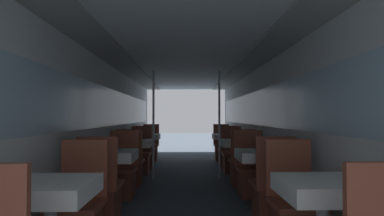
{
  "coord_description": "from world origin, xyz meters",
  "views": [
    {
      "loc": [
        -0.01,
        -1.46,
        1.2
      ],
      "look_at": [
        0.08,
        2.93,
        1.32
      ],
      "focal_mm": 28.0,
      "sensor_mm": 36.0,
      "label": 1
    }
  ],
  "objects_px": {
    "chair_left_far_2": "(140,160)",
    "chair_right_far_3": "(222,150)",
    "chair_left_near_1": "(101,197)",
    "chair_right_near_2": "(242,168)",
    "dining_table_left_0": "(51,196)",
    "chair_left_far_3": "(150,150)",
    "chair_left_near_2": "(131,169)",
    "dining_table_left_3": "(148,139)",
    "dining_table_left_1": "(113,159)",
    "dining_table_right_0": "(322,195)",
    "dining_table_right_1": "(260,159)",
    "dining_table_right_3": "(224,138)",
    "chair_left_far_1": "(122,177)",
    "chair_right_far_1": "(251,177)",
    "dining_table_right_2": "(237,145)",
    "support_pole_left_2": "(153,125)",
    "chair_right_near_3": "(227,155)",
    "support_pole_right_2": "(219,125)",
    "chair_left_near_3": "(145,155)",
    "chair_right_near_1": "(272,196)",
    "chair_right_far_2": "(232,159)",
    "dining_table_left_2": "(136,146)"
  },
  "relations": [
    {
      "from": "support_pole_left_2",
      "to": "dining_table_right_1",
      "type": "xyz_separation_m",
      "value": [
        1.6,
        -1.81,
        -0.4
      ]
    },
    {
      "from": "chair_left_far_2",
      "to": "chair_right_far_3",
      "type": "height_order",
      "value": "same"
    },
    {
      "from": "dining_table_right_0",
      "to": "chair_right_near_3",
      "type": "bearing_deg",
      "value": 90.0
    },
    {
      "from": "chair_left_near_3",
      "to": "chair_right_near_1",
      "type": "xyz_separation_m",
      "value": [
        1.93,
        -3.62,
        0.0
      ]
    },
    {
      "from": "chair_left_near_3",
      "to": "chair_right_near_2",
      "type": "relative_size",
      "value": 1.0
    },
    {
      "from": "dining_table_left_3",
      "to": "chair_left_near_1",
      "type": "bearing_deg",
      "value": -90.0
    },
    {
      "from": "chair_left_near_1",
      "to": "chair_right_near_2",
      "type": "relative_size",
      "value": 1.0
    },
    {
      "from": "chair_left_far_2",
      "to": "chair_right_far_2",
      "type": "distance_m",
      "value": 1.93
    },
    {
      "from": "dining_table_left_1",
      "to": "chair_right_near_2",
      "type": "bearing_deg",
      "value": 33.28
    },
    {
      "from": "chair_left_near_1",
      "to": "chair_right_far_1",
      "type": "distance_m",
      "value": 2.21
    },
    {
      "from": "dining_table_right_3",
      "to": "chair_left_far_1",
      "type": "bearing_deg",
      "value": -122.13
    },
    {
      "from": "chair_left_near_1",
      "to": "dining_table_right_1",
      "type": "xyz_separation_m",
      "value": [
        1.93,
        0.54,
        0.35
      ]
    },
    {
      "from": "chair_left_far_1",
      "to": "dining_table_left_2",
      "type": "bearing_deg",
      "value": -90.0
    },
    {
      "from": "dining_table_left_3",
      "to": "dining_table_right_0",
      "type": "xyz_separation_m",
      "value": [
        1.93,
        -5.42,
        0.0
      ]
    },
    {
      "from": "chair_right_near_2",
      "to": "support_pole_right_2",
      "type": "bearing_deg",
      "value": 121.56
    },
    {
      "from": "dining_table_left_0",
      "to": "chair_right_far_1",
      "type": "height_order",
      "value": "chair_right_far_1"
    },
    {
      "from": "support_pole_right_2",
      "to": "dining_table_left_3",
      "type": "bearing_deg",
      "value": 131.52
    },
    {
      "from": "dining_table_right_1",
      "to": "chair_left_near_3",
      "type": "bearing_deg",
      "value": 122.13
    },
    {
      "from": "support_pole_left_2",
      "to": "chair_right_near_3",
      "type": "bearing_deg",
      "value": 38.39
    },
    {
      "from": "dining_table_left_1",
      "to": "dining_table_right_0",
      "type": "distance_m",
      "value": 2.65
    },
    {
      "from": "chair_left_near_2",
      "to": "dining_table_left_3",
      "type": "bearing_deg",
      "value": 90.0
    },
    {
      "from": "chair_right_near_1",
      "to": "chair_left_near_1",
      "type": "bearing_deg",
      "value": 180.0
    },
    {
      "from": "chair_left_far_1",
      "to": "dining_table_right_2",
      "type": "relative_size",
      "value": 1.31
    },
    {
      "from": "chair_left_near_1",
      "to": "chair_left_far_3",
      "type": "relative_size",
      "value": 1.0
    },
    {
      "from": "dining_table_left_0",
      "to": "chair_left_far_3",
      "type": "bearing_deg",
      "value": 90.0
    },
    {
      "from": "chair_right_far_2",
      "to": "chair_right_near_3",
      "type": "xyz_separation_m",
      "value": [
        0.0,
        0.73,
        0.0
      ]
    },
    {
      "from": "chair_left_far_1",
      "to": "chair_left_near_2",
      "type": "distance_m",
      "value": 0.73
    },
    {
      "from": "dining_table_right_2",
      "to": "dining_table_right_3",
      "type": "bearing_deg",
      "value": 90.0
    },
    {
      "from": "chair_right_far_2",
      "to": "dining_table_right_3",
      "type": "xyz_separation_m",
      "value": [
        0.0,
        1.27,
        0.35
      ]
    },
    {
      "from": "chair_left_near_3",
      "to": "chair_right_near_2",
      "type": "height_order",
      "value": "same"
    },
    {
      "from": "dining_table_left_3",
      "to": "dining_table_right_2",
      "type": "xyz_separation_m",
      "value": [
        1.93,
        -1.81,
        0.0
      ]
    },
    {
      "from": "chair_right_near_3",
      "to": "support_pole_right_2",
      "type": "bearing_deg",
      "value": -104.65
    },
    {
      "from": "dining_table_left_3",
      "to": "dining_table_right_1",
      "type": "height_order",
      "value": "same"
    },
    {
      "from": "chair_left_far_2",
      "to": "chair_right_far_1",
      "type": "height_order",
      "value": "same"
    },
    {
      "from": "chair_left_far_1",
      "to": "chair_left_far_2",
      "type": "distance_m",
      "value": 1.81
    },
    {
      "from": "support_pole_left_2",
      "to": "dining_table_right_3",
      "type": "bearing_deg",
      "value": 48.48
    },
    {
      "from": "dining_table_right_1",
      "to": "dining_table_right_3",
      "type": "distance_m",
      "value": 3.62
    },
    {
      "from": "dining_table_right_0",
      "to": "chair_right_far_1",
      "type": "bearing_deg",
      "value": 90.0
    },
    {
      "from": "dining_table_left_0",
      "to": "dining_table_right_3",
      "type": "bearing_deg",
      "value": 70.39
    },
    {
      "from": "chair_left_far_3",
      "to": "chair_left_near_2",
      "type": "bearing_deg",
      "value": 90.0
    },
    {
      "from": "chair_right_far_3",
      "to": "chair_left_far_2",
      "type": "bearing_deg",
      "value": 43.1
    },
    {
      "from": "chair_left_near_2",
      "to": "chair_right_far_3",
      "type": "xyz_separation_m",
      "value": [
        1.93,
        2.89,
        0.0
      ]
    },
    {
      "from": "dining_table_right_2",
      "to": "chair_right_near_2",
      "type": "bearing_deg",
      "value": -90.0
    },
    {
      "from": "dining_table_right_2",
      "to": "chair_right_near_2",
      "type": "height_order",
      "value": "chair_right_near_2"
    },
    {
      "from": "chair_right_far_1",
      "to": "chair_right_far_2",
      "type": "xyz_separation_m",
      "value": [
        0.0,
        1.81,
        0.0
      ]
    },
    {
      "from": "chair_left_near_2",
      "to": "support_pole_left_2",
      "type": "bearing_deg",
      "value": 58.44
    },
    {
      "from": "chair_right_near_2",
      "to": "support_pole_right_2",
      "type": "height_order",
      "value": "support_pole_right_2"
    },
    {
      "from": "chair_left_far_1",
      "to": "chair_right_near_1",
      "type": "bearing_deg",
      "value": 150.81
    },
    {
      "from": "dining_table_right_2",
      "to": "support_pole_right_2",
      "type": "relative_size",
      "value": 0.36
    },
    {
      "from": "chair_right_near_1",
      "to": "chair_right_far_1",
      "type": "distance_m",
      "value": 1.08
    }
  ]
}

